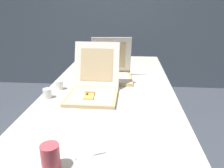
{
  "coord_description": "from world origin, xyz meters",
  "views": [
    {
      "loc": [
        0.14,
        -1.09,
        1.32
      ],
      "look_at": [
        0.02,
        0.42,
        0.78
      ],
      "focal_mm": 36.08,
      "sensor_mm": 36.0,
      "label": 1
    }
  ],
  "objects": [
    {
      "name": "pizza_box_front",
      "position": [
        -0.1,
        0.34,
        0.77
      ],
      "size": [
        0.34,
        0.46,
        0.34
      ],
      "rotation": [
        0.0,
        0.0,
        -0.01
      ],
      "color": "tan",
      "rests_on": "table"
    },
    {
      "name": "napkin_pile",
      "position": [
        -0.05,
        -0.27,
        0.72
      ],
      "size": [
        0.19,
        0.18,
        0.01
      ],
      "color": "white",
      "rests_on": "table"
    },
    {
      "name": "pizza_box_middle",
      "position": [
        -0.01,
        0.72,
        0.77
      ],
      "size": [
        0.36,
        0.36,
        0.34
      ],
      "rotation": [
        0.0,
        0.0,
        0.07
      ],
      "color": "tan",
      "rests_on": "table"
    },
    {
      "name": "wall_back",
      "position": [
        0.0,
        2.61,
        1.3
      ],
      "size": [
        10.0,
        0.1,
        2.6
      ],
      "primitive_type": "cube",
      "color": "#4C5660",
      "rests_on": "ground"
    },
    {
      "name": "cup_white_near_center",
      "position": [
        -0.37,
        0.44,
        0.75
      ],
      "size": [
        0.06,
        0.06,
        0.07
      ],
      "primitive_type": "cylinder",
      "color": "white",
      "rests_on": "table"
    },
    {
      "name": "cup_printed_front",
      "position": [
        -0.15,
        -0.4,
        0.77
      ],
      "size": [
        0.07,
        0.07,
        0.1
      ],
      "primitive_type": "cylinder",
      "color": "#D14C56",
      "rests_on": "table"
    },
    {
      "name": "cup_white_mid",
      "position": [
        -0.27,
        0.6,
        0.75
      ],
      "size": [
        0.06,
        0.06,
        0.07
      ],
      "primitive_type": "cylinder",
      "color": "white",
      "rests_on": "table"
    },
    {
      "name": "cup_white_near_left",
      "position": [
        -0.41,
        0.27,
        0.75
      ],
      "size": [
        0.06,
        0.06,
        0.07
      ],
      "primitive_type": "cylinder",
      "color": "white",
      "rests_on": "table"
    },
    {
      "name": "table",
      "position": [
        0.0,
        0.57,
        0.68
      ],
      "size": [
        0.94,
        2.09,
        0.72
      ],
      "color": "silver",
      "rests_on": "ground"
    }
  ]
}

